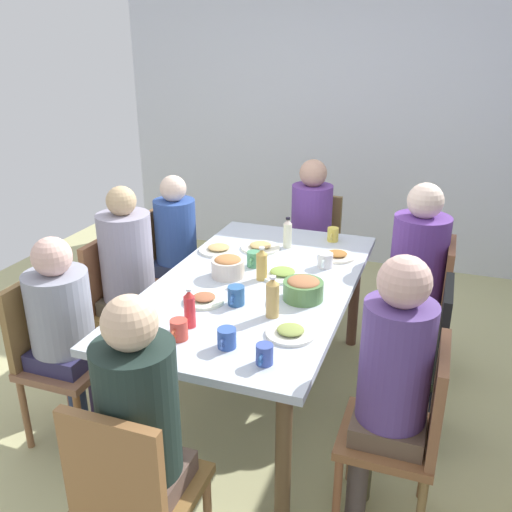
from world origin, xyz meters
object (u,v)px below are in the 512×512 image
chair_3 (427,301)px  cup_6 (237,296)px  chair_1 (53,350)px  cup_3 (227,338)px  chair_0 (120,300)px  person_1 (63,322)px  plate_3 (283,273)px  chair_4 (408,427)px  plate_1 (290,332)px  bottle_2 (288,233)px  dining_table (256,295)px  plate_5 (337,255)px  cup_1 (325,260)px  chair_6 (168,264)px  bowl_0 (228,266)px  person_3 (417,263)px  chair_7 (313,247)px  bottle_1 (272,298)px  cup_0 (254,259)px  plate_0 (204,299)px  cup_4 (179,330)px  person_5 (141,424)px  cup_7 (333,235)px  plate_2 (219,249)px  person_0 (129,268)px  person_6 (178,242)px  person_7 (311,224)px  cup_2 (264,355)px  bottle_3 (262,264)px  bottle_0 (190,309)px  person_4 (392,373)px  chair_5 (133,491)px  bowl_1 (303,289)px  cup_5 (125,330)px  chair_2 (419,352)px

chair_3 → cup_6: size_ratio=7.44×
chair_1 → cup_3: 1.06m
chair_0 → person_1: size_ratio=0.79×
plate_3 → chair_4: bearing=46.5°
plate_1 → bottle_2: bottle_2 is taller
dining_table → plate_5: 0.61m
dining_table → chair_1: (0.62, -0.90, -0.18)m
cup_1 → chair_6: bearing=-103.8°
chair_1 → bowl_0: bearing=131.1°
person_3 → person_1: bearing=-52.4°
plate_1 → person_3: bearing=157.4°
chair_7 → bottle_1: (1.67, 0.21, 0.36)m
chair_6 → cup_0: chair_6 is taller
plate_0 → cup_4: cup_4 is taller
person_1 → bottle_2: bearing=145.3°
person_5 → cup_7: bearing=172.6°
chair_0 → bottle_2: bearing=121.7°
plate_2 → bowl_0: 0.40m
plate_1 → cup_7: size_ratio=2.06×
person_0 → person_6: (-0.62, 0.00, -0.05)m
person_0 → cup_7: size_ratio=11.36×
chair_4 → plate_5: 1.28m
plate_2 → chair_6: bearing=-117.4°
person_7 → bowl_0: 1.23m
cup_2 → bottle_3: bottle_3 is taller
bowl_0 → bottle_0: size_ratio=0.96×
person_4 → plate_1: (-0.12, -0.47, 0.03)m
chair_7 → cup_4: (2.01, -0.11, 0.31)m
chair_5 → person_7: (-2.54, 0.00, 0.21)m
person_6 → cup_3: bearing=35.0°
plate_0 → bowl_1: size_ratio=1.01×
cup_1 → bottle_1: bearing=-8.5°
chair_5 → cup_0: chair_5 is taller
chair_4 → plate_0: (-0.30, -1.06, 0.28)m
person_0 → bowl_0: 0.65m
person_7 → cup_5: person_7 is taller
cup_0 → bottle_2: bearing=165.4°
chair_2 → person_4: bearing=-8.2°
plate_1 → cup_4: cup_4 is taller
chair_1 → person_6: (-1.24, 0.09, 0.18)m
chair_4 → dining_table: bearing=-124.7°
bottle_3 → plate_3: bearing=132.2°
chair_0 → person_5: (1.22, 0.90, 0.23)m
chair_3 → cup_7: 0.73m
chair_4 → bowl_1: chair_4 is taller
cup_1 → bottle_3: bearing=-45.2°
plate_5 → cup_3: 1.21m
person_5 → chair_1: bearing=-123.7°
cup_7 → bottle_2: (0.21, -0.25, 0.05)m
chair_7 → cup_2: chair_7 is taller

